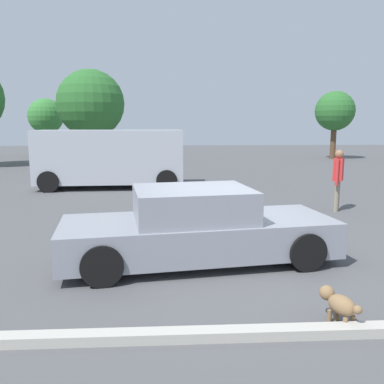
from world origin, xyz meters
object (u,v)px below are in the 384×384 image
at_px(dog, 339,303).
at_px(pedestrian, 338,175).
at_px(van_white, 111,157).
at_px(sedan_foreground, 197,228).

xyz_separation_m(dog, pedestrian, (2.62, 6.33, 0.75)).
bearing_deg(pedestrian, van_white, -4.27).
relative_size(dog, van_white, 0.11).
relative_size(van_white, pedestrian, 3.21).
distance_m(dog, pedestrian, 6.89).
relative_size(sedan_foreground, dog, 8.51).
bearing_deg(van_white, sedan_foreground, -74.65).
relative_size(dog, pedestrian, 0.34).
distance_m(sedan_foreground, dog, 2.84).
height_order(dog, pedestrian, pedestrian).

